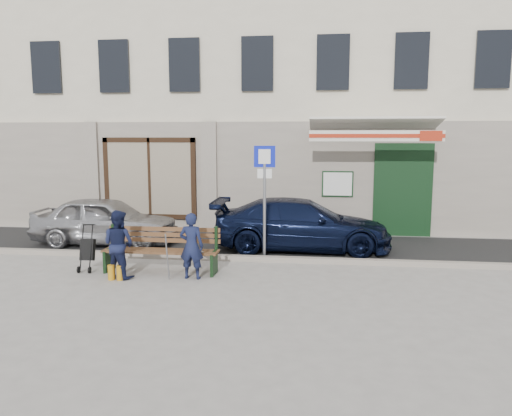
% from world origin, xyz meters
% --- Properties ---
extents(ground, '(80.00, 80.00, 0.00)m').
position_xyz_m(ground, '(0.00, 0.00, 0.00)').
color(ground, '#9E9991').
rests_on(ground, ground).
extents(asphalt_lane, '(60.00, 3.20, 0.01)m').
position_xyz_m(asphalt_lane, '(0.00, 3.10, 0.01)').
color(asphalt_lane, '#282828').
rests_on(asphalt_lane, ground).
extents(curb, '(60.00, 0.18, 0.12)m').
position_xyz_m(curb, '(0.00, 1.50, 0.06)').
color(curb, '#9E9384').
rests_on(curb, ground).
extents(building, '(20.00, 8.27, 10.00)m').
position_xyz_m(building, '(0.01, 8.45, 4.97)').
color(building, beige).
rests_on(building, ground).
extents(car_silver, '(3.71, 1.54, 1.26)m').
position_xyz_m(car_silver, '(-3.69, 2.76, 0.63)').
color(car_silver, '#B0B0B5').
rests_on(car_silver, ground).
extents(car_navy, '(4.39, 1.85, 1.26)m').
position_xyz_m(car_navy, '(1.36, 2.80, 0.63)').
color(car_navy, black).
rests_on(car_navy, ground).
extents(parking_sign, '(0.48, 0.08, 2.58)m').
position_xyz_m(parking_sign, '(0.56, 1.77, 1.72)').
color(parking_sign, gray).
rests_on(parking_sign, ground).
extents(bench, '(2.40, 1.17, 0.98)m').
position_xyz_m(bench, '(-1.49, 0.37, 0.46)').
color(bench, brown).
rests_on(bench, ground).
extents(man, '(0.49, 0.33, 1.32)m').
position_xyz_m(man, '(-0.69, -0.01, 0.66)').
color(man, '#151C3C').
rests_on(man, ground).
extents(woman, '(0.78, 0.69, 1.36)m').
position_xyz_m(woman, '(-2.14, -0.12, 0.68)').
color(woman, '#141A39').
rests_on(woman, ground).
extents(stroller, '(0.30, 0.41, 0.97)m').
position_xyz_m(stroller, '(-2.99, 0.27, 0.43)').
color(stroller, black).
rests_on(stroller, ground).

